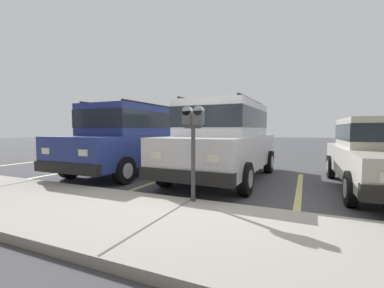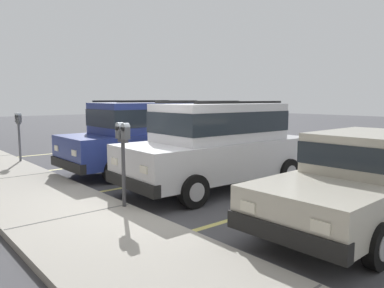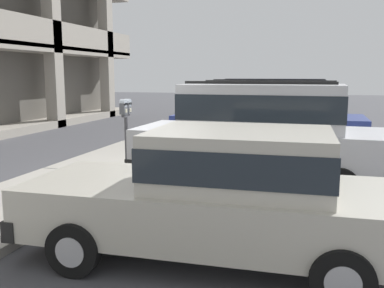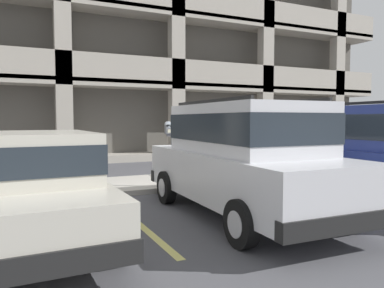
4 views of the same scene
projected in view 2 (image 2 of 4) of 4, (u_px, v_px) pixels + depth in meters
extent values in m
cube|color=#4C4C51|center=(139.00, 211.00, 7.19)|extent=(80.00, 80.00, 0.10)
cube|color=#ADA89E|center=(73.00, 219.00, 6.35)|extent=(40.00, 2.20, 0.12)
cube|color=#606060|center=(73.00, 216.00, 6.34)|extent=(0.03, 2.16, 0.00)
cube|color=#606060|center=(9.00, 177.00, 9.38)|extent=(0.03, 2.16, 0.00)
cube|color=#DBD16B|center=(252.00, 213.00, 6.84)|extent=(0.12, 4.80, 0.01)
cube|color=#DBD16B|center=(152.00, 183.00, 9.32)|extent=(0.12, 4.80, 0.01)
cube|color=#DBD16B|center=(94.00, 165.00, 11.79)|extent=(0.12, 4.80, 0.01)
cube|color=#DBD16B|center=(56.00, 153.00, 14.27)|extent=(0.12, 4.80, 0.01)
cube|color=silver|center=(218.00, 157.00, 8.71)|extent=(1.94, 4.74, 0.80)
cube|color=silver|center=(220.00, 122.00, 8.64)|extent=(1.68, 2.95, 0.84)
cube|color=#232B33|center=(220.00, 121.00, 8.64)|extent=(1.71, 2.97, 0.46)
cube|color=black|center=(131.00, 183.00, 7.31)|extent=(1.88, 0.20, 0.24)
cube|color=black|center=(280.00, 159.00, 10.18)|extent=(1.88, 0.20, 0.24)
cube|color=silver|center=(114.00, 161.00, 7.67)|extent=(0.24, 0.04, 0.14)
cube|color=silver|center=(144.00, 170.00, 6.79)|extent=(0.24, 0.04, 0.14)
cylinder|color=black|center=(144.00, 176.00, 8.55)|extent=(0.21, 0.66, 0.66)
cylinder|color=#B2B2B7|center=(144.00, 176.00, 8.55)|extent=(0.23, 0.37, 0.36)
cylinder|color=black|center=(194.00, 191.00, 7.16)|extent=(0.21, 0.66, 0.66)
cylinder|color=#B2B2B7|center=(194.00, 191.00, 7.16)|extent=(0.23, 0.37, 0.36)
cylinder|color=black|center=(234.00, 162.00, 10.36)|extent=(0.21, 0.66, 0.66)
cylinder|color=#B2B2B7|center=(234.00, 162.00, 10.36)|extent=(0.23, 0.37, 0.36)
cylinder|color=black|center=(288.00, 172.00, 8.97)|extent=(0.21, 0.66, 0.66)
cylinder|color=#B2B2B7|center=(288.00, 172.00, 8.97)|extent=(0.23, 0.37, 0.36)
cube|color=black|center=(201.00, 102.00, 9.12)|extent=(0.11, 2.62, 0.05)
cube|color=black|center=(242.00, 102.00, 8.05)|extent=(0.11, 2.62, 0.05)
cube|color=beige|center=(361.00, 191.00, 6.07)|extent=(1.83, 4.45, 0.60)
cube|color=beige|center=(371.00, 152.00, 6.19)|extent=(1.55, 2.02, 0.64)
cube|color=#232B33|center=(371.00, 151.00, 6.19)|extent=(1.58, 2.05, 0.35)
cube|color=black|center=(283.00, 234.00, 4.66)|extent=(1.74, 0.21, 0.24)
cube|color=silver|center=(248.00, 207.00, 4.99)|extent=(0.24, 0.04, 0.14)
cube|color=silver|center=(320.00, 227.00, 4.21)|extent=(0.24, 0.04, 0.14)
cylinder|color=black|center=(267.00, 214.00, 5.82)|extent=(0.18, 0.60, 0.60)
cylinder|color=#B2B2B7|center=(267.00, 214.00, 5.82)|extent=(0.19, 0.34, 0.33)
cylinder|color=black|center=(378.00, 246.00, 4.59)|extent=(0.18, 0.60, 0.60)
cylinder|color=#B2B2B7|center=(378.00, 246.00, 4.59)|extent=(0.19, 0.34, 0.33)
cylinder|color=black|center=(349.00, 187.00, 7.62)|extent=(0.18, 0.60, 0.60)
cylinder|color=#B2B2B7|center=(349.00, 187.00, 7.62)|extent=(0.19, 0.34, 0.33)
cube|color=navy|center=(145.00, 146.00, 10.78)|extent=(1.86, 4.71, 0.80)
cube|color=navy|center=(147.00, 117.00, 10.71)|extent=(1.63, 2.92, 0.84)
cube|color=#232B33|center=(147.00, 117.00, 10.71)|extent=(1.66, 2.95, 0.46)
cube|color=black|center=(67.00, 164.00, 9.34)|extent=(1.88, 0.17, 0.24)
cube|color=black|center=(205.00, 149.00, 12.28)|extent=(1.88, 0.17, 0.24)
cube|color=silver|center=(57.00, 148.00, 9.70)|extent=(0.24, 0.03, 0.14)
cube|color=silver|center=(74.00, 153.00, 8.83)|extent=(0.24, 0.03, 0.14)
cylinder|color=black|center=(85.00, 161.00, 10.59)|extent=(0.20, 0.66, 0.66)
cylinder|color=#B2B2B7|center=(85.00, 161.00, 10.59)|extent=(0.22, 0.36, 0.36)
cylinder|color=black|center=(116.00, 170.00, 9.21)|extent=(0.20, 0.66, 0.66)
cylinder|color=#B2B2B7|center=(116.00, 170.00, 9.21)|extent=(0.22, 0.36, 0.36)
cylinder|color=black|center=(168.00, 152.00, 12.44)|extent=(0.20, 0.66, 0.66)
cylinder|color=#B2B2B7|center=(168.00, 152.00, 12.44)|extent=(0.22, 0.36, 0.36)
cylinder|color=black|center=(204.00, 158.00, 11.06)|extent=(0.20, 0.66, 0.66)
cylinder|color=#B2B2B7|center=(204.00, 158.00, 11.06)|extent=(0.22, 0.36, 0.36)
cube|color=black|center=(134.00, 101.00, 11.18)|extent=(0.06, 2.62, 0.05)
cube|color=black|center=(160.00, 101.00, 10.13)|extent=(0.06, 2.62, 0.05)
cylinder|color=#47474C|center=(124.00, 175.00, 6.82)|extent=(0.07, 0.07, 1.19)
cube|color=#47474C|center=(123.00, 141.00, 6.74)|extent=(0.28, 0.06, 0.06)
cube|color=#515459|center=(126.00, 133.00, 6.65)|extent=(0.15, 0.11, 0.22)
cylinder|color=#9EA8B2|center=(125.00, 127.00, 6.64)|extent=(0.15, 0.11, 0.15)
cube|color=#B7B293|center=(128.00, 135.00, 6.69)|extent=(0.08, 0.01, 0.08)
cube|color=#515459|center=(120.00, 132.00, 6.80)|extent=(0.15, 0.11, 0.22)
cylinder|color=#9EA8B2|center=(120.00, 126.00, 6.79)|extent=(0.15, 0.11, 0.15)
cube|color=#B7B293|center=(123.00, 134.00, 6.84)|extent=(0.08, 0.01, 0.08)
cylinder|color=#595B60|center=(20.00, 143.00, 11.78)|extent=(0.07, 0.07, 1.17)
cube|color=#595B60|center=(18.00, 123.00, 11.70)|extent=(0.28, 0.06, 0.06)
cube|color=#515459|center=(19.00, 119.00, 11.61)|extent=(0.15, 0.11, 0.22)
cylinder|color=#9EA8B2|center=(19.00, 115.00, 11.59)|extent=(0.15, 0.11, 0.15)
cube|color=#B7B293|center=(21.00, 120.00, 11.65)|extent=(0.08, 0.01, 0.08)
cube|color=#515459|center=(17.00, 119.00, 11.76)|extent=(0.15, 0.11, 0.22)
cylinder|color=#9EA8B2|center=(17.00, 115.00, 11.75)|extent=(0.15, 0.11, 0.15)
cube|color=#B7B293|center=(19.00, 120.00, 11.80)|extent=(0.08, 0.01, 0.08)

